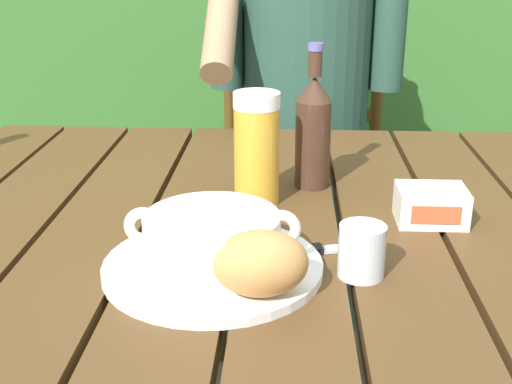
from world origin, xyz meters
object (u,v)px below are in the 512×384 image
(beer_glass, at_px, (257,148))
(serving_plate, at_px, (213,266))
(bread_roll, at_px, (261,263))
(water_glass_small, at_px, (362,251))
(person_eating, at_px, (305,106))
(beer_bottle, at_px, (313,130))
(table_knife, at_px, (320,249))
(butter_tub, at_px, (431,205))
(chair_near_diner, at_px, (302,175))
(soup_bowl, at_px, (212,238))

(beer_glass, bearing_deg, serving_plate, -100.26)
(bread_roll, xyz_separation_m, water_glass_small, (0.12, 0.07, -0.02))
(person_eating, distance_m, serving_plate, 0.92)
(bread_roll, bearing_deg, beer_bottle, 79.97)
(person_eating, height_order, beer_bottle, person_eating)
(bread_roll, xyz_separation_m, table_knife, (0.07, 0.13, -0.05))
(water_glass_small, distance_m, butter_tub, 0.21)
(beer_bottle, xyz_separation_m, table_knife, (0.00, -0.26, -0.09))
(serving_plate, height_order, bread_roll, bread_roll)
(chair_near_diner, distance_m, beer_glass, 0.94)
(chair_near_diner, relative_size, butter_tub, 9.16)
(beer_glass, height_order, beer_bottle, beer_bottle)
(serving_plate, bearing_deg, table_knife, 23.61)
(person_eating, distance_m, beer_glass, 0.69)
(person_eating, relative_size, butter_tub, 12.28)
(bread_roll, bearing_deg, water_glass_small, 30.63)
(serving_plate, distance_m, bread_roll, 0.11)
(bread_roll, bearing_deg, beer_glass, 93.71)
(bread_roll, bearing_deg, serving_plate, 130.60)
(butter_tub, bearing_deg, chair_near_diner, 100.28)
(beer_bottle, distance_m, water_glass_small, 0.33)
(serving_plate, relative_size, water_glass_small, 4.13)
(water_glass_small, distance_m, table_knife, 0.08)
(bread_roll, bearing_deg, chair_near_diner, 86.56)
(beer_bottle, bearing_deg, beer_glass, -138.75)
(beer_glass, bearing_deg, water_glass_small, -59.56)
(person_eating, height_order, serving_plate, person_eating)
(beer_glass, distance_m, butter_tub, 0.28)
(beer_bottle, bearing_deg, person_eating, 90.12)
(water_glass_small, relative_size, table_knife, 0.46)
(beer_bottle, bearing_deg, table_knife, -89.01)
(chair_near_diner, relative_size, soup_bowl, 4.17)
(soup_bowl, height_order, butter_tub, soup_bowl)
(butter_tub, bearing_deg, soup_bowl, -150.49)
(soup_bowl, bearing_deg, chair_near_diner, 83.06)
(person_eating, distance_m, bread_roll, 0.99)
(chair_near_diner, xyz_separation_m, beer_glass, (-0.09, -0.87, 0.35))
(soup_bowl, distance_m, table_knife, 0.16)
(soup_bowl, bearing_deg, beer_bottle, 67.29)
(bread_roll, relative_size, beer_bottle, 0.50)
(chair_near_diner, height_order, soup_bowl, chair_near_diner)
(water_glass_small, relative_size, butter_tub, 0.67)
(chair_near_diner, relative_size, beer_glass, 5.19)
(serving_plate, xyz_separation_m, table_knife, (0.14, 0.06, -0.00))
(water_glass_small, bearing_deg, soup_bowl, 179.30)
(bread_roll, xyz_separation_m, butter_tub, (0.24, 0.25, -0.02))
(serving_plate, distance_m, table_knife, 0.15)
(chair_near_diner, distance_m, person_eating, 0.32)
(soup_bowl, height_order, table_knife, soup_bowl)
(soup_bowl, relative_size, table_knife, 1.50)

